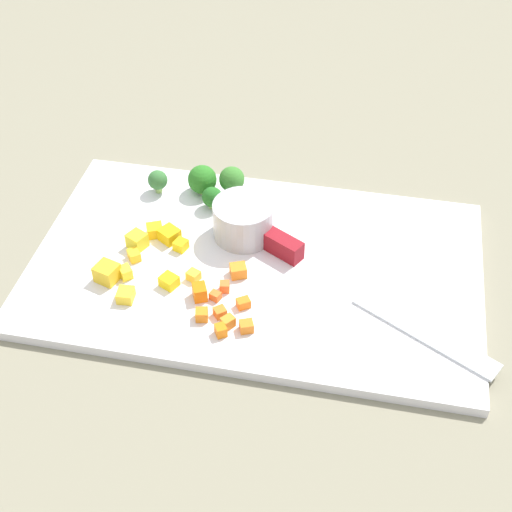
# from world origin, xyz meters

# --- Properties ---
(ground_plane) EXTENTS (4.00, 4.00, 0.00)m
(ground_plane) POSITION_xyz_m (0.00, 0.00, 0.00)
(ground_plane) COLOR gray
(cutting_board) EXTENTS (0.50, 0.30, 0.01)m
(cutting_board) POSITION_xyz_m (0.00, 0.00, 0.01)
(cutting_board) COLOR white
(cutting_board) RESTS_ON ground_plane
(prep_bowl) EXTENTS (0.07, 0.07, 0.04)m
(prep_bowl) POSITION_xyz_m (0.02, -0.04, 0.03)
(prep_bowl) COLOR #B4B3BB
(prep_bowl) RESTS_ON cutting_board
(chef_knife) EXTENTS (0.27, 0.16, 0.02)m
(chef_knife) POSITION_xyz_m (-0.08, 0.01, 0.02)
(chef_knife) COLOR silver
(chef_knife) RESTS_ON cutting_board
(carrot_dice_0) EXTENTS (0.01, 0.01, 0.01)m
(carrot_dice_0) POSITION_xyz_m (0.04, 0.09, 0.02)
(carrot_dice_0) COLOR orange
(carrot_dice_0) RESTS_ON cutting_board
(carrot_dice_1) EXTENTS (0.02, 0.02, 0.01)m
(carrot_dice_1) POSITION_xyz_m (0.00, 0.07, 0.02)
(carrot_dice_1) COLOR orange
(carrot_dice_1) RESTS_ON cutting_board
(carrot_dice_2) EXTENTS (0.02, 0.02, 0.02)m
(carrot_dice_2) POSITION_xyz_m (0.05, 0.06, 0.02)
(carrot_dice_2) COLOR orange
(carrot_dice_2) RESTS_ON cutting_board
(carrot_dice_3) EXTENTS (0.02, 0.02, 0.01)m
(carrot_dice_3) POSITION_xyz_m (0.01, 0.11, 0.02)
(carrot_dice_3) COLOR orange
(carrot_dice_3) RESTS_ON cutting_board
(carrot_dice_4) EXTENTS (0.02, 0.02, 0.01)m
(carrot_dice_4) POSITION_xyz_m (0.01, 0.10, 0.02)
(carrot_dice_4) COLOR orange
(carrot_dice_4) RESTS_ON cutting_board
(carrot_dice_5) EXTENTS (0.02, 0.02, 0.01)m
(carrot_dice_5) POSITION_xyz_m (0.02, 0.09, 0.02)
(carrot_dice_5) COLOR orange
(carrot_dice_5) RESTS_ON cutting_board
(carrot_dice_6) EXTENTS (0.02, 0.02, 0.01)m
(carrot_dice_6) POSITION_xyz_m (0.02, 0.02, 0.02)
(carrot_dice_6) COLOR orange
(carrot_dice_6) RESTS_ON cutting_board
(carrot_dice_7) EXTENTS (0.01, 0.01, 0.01)m
(carrot_dice_7) POSITION_xyz_m (0.02, 0.05, 0.02)
(carrot_dice_7) COLOR orange
(carrot_dice_7) RESTS_ON cutting_board
(carrot_dice_8) EXTENTS (0.02, 0.02, 0.01)m
(carrot_dice_8) POSITION_xyz_m (-0.01, 0.10, 0.02)
(carrot_dice_8) COLOR orange
(carrot_dice_8) RESTS_ON cutting_board
(carrot_dice_9) EXTENTS (0.01, 0.01, 0.01)m
(carrot_dice_9) POSITION_xyz_m (0.03, 0.06, 0.02)
(carrot_dice_9) COLOR orange
(carrot_dice_9) RESTS_ON cutting_board
(pepper_dice_0) EXTENTS (0.02, 0.02, 0.01)m
(pepper_dice_0) POSITION_xyz_m (0.13, 0.05, 0.02)
(pepper_dice_0) COLOR yellow
(pepper_dice_0) RESTS_ON cutting_board
(pepper_dice_1) EXTENTS (0.02, 0.02, 0.01)m
(pepper_dice_1) POSITION_xyz_m (0.12, 0.08, 0.02)
(pepper_dice_1) COLOR yellow
(pepper_dice_1) RESTS_ON cutting_board
(pepper_dice_2) EXTENTS (0.02, 0.02, 0.01)m
(pepper_dice_2) POSITION_xyz_m (0.09, -0.01, 0.02)
(pepper_dice_2) COLOR yellow
(pepper_dice_2) RESTS_ON cutting_board
(pepper_dice_3) EXTENTS (0.02, 0.02, 0.01)m
(pepper_dice_3) POSITION_xyz_m (0.12, -0.02, 0.02)
(pepper_dice_3) COLOR yellow
(pepper_dice_3) RESTS_ON cutting_board
(pepper_dice_4) EXTENTS (0.02, 0.02, 0.01)m
(pepper_dice_4) POSITION_xyz_m (0.13, 0.02, 0.02)
(pepper_dice_4) COLOR yellow
(pepper_dice_4) RESTS_ON cutting_board
(pepper_dice_5) EXTENTS (0.03, 0.03, 0.02)m
(pepper_dice_5) POSITION_xyz_m (0.14, -0.00, 0.02)
(pepper_dice_5) COLOR yellow
(pepper_dice_5) RESTS_ON cutting_board
(pepper_dice_6) EXTENTS (0.03, 0.03, 0.02)m
(pepper_dice_6) POSITION_xyz_m (0.15, 0.06, 0.02)
(pepper_dice_6) COLOR yellow
(pepper_dice_6) RESTS_ON cutting_board
(pepper_dice_7) EXTENTS (0.02, 0.02, 0.01)m
(pepper_dice_7) POSITION_xyz_m (0.08, 0.05, 0.02)
(pepper_dice_7) COLOR yellow
(pepper_dice_7) RESTS_ON cutting_board
(pepper_dice_8) EXTENTS (0.03, 0.03, 0.02)m
(pepper_dice_8) POSITION_xyz_m (0.11, -0.02, 0.02)
(pepper_dice_8) COLOR yellow
(pepper_dice_8) RESTS_ON cutting_board
(pepper_dice_9) EXTENTS (0.02, 0.02, 0.01)m
(pepper_dice_9) POSITION_xyz_m (0.06, 0.04, 0.02)
(pepper_dice_9) COLOR yellow
(pepper_dice_9) RESTS_ON cutting_board
(broccoli_floret_0) EXTENTS (0.04, 0.04, 0.04)m
(broccoli_floret_0) POSITION_xyz_m (0.09, -0.11, 0.03)
(broccoli_floret_0) COLOR #98B266
(broccoli_floret_0) RESTS_ON cutting_board
(broccoli_floret_1) EXTENTS (0.03, 0.03, 0.04)m
(broccoli_floret_1) POSITION_xyz_m (0.05, -0.11, 0.04)
(broccoli_floret_1) COLOR #8FC358
(broccoli_floret_1) RESTS_ON cutting_board
(broccoli_floret_2) EXTENTS (0.02, 0.02, 0.03)m
(broccoli_floret_2) POSITION_xyz_m (0.14, -0.10, 0.03)
(broccoli_floret_2) COLOR #93BD62
(broccoli_floret_2) RESTS_ON cutting_board
(broccoli_floret_3) EXTENTS (0.02, 0.02, 0.03)m
(broccoli_floret_3) POSITION_xyz_m (0.07, -0.08, 0.03)
(broccoli_floret_3) COLOR #8BB159
(broccoli_floret_3) RESTS_ON cutting_board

